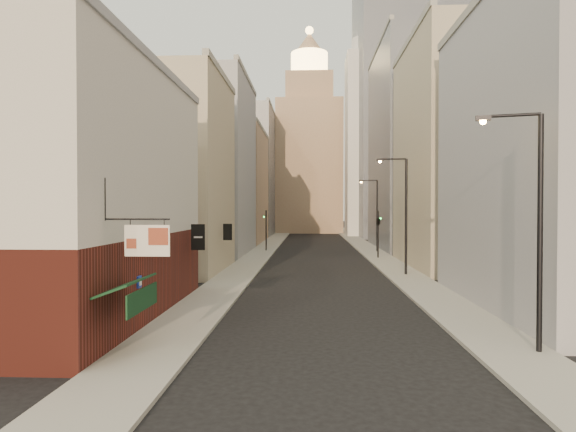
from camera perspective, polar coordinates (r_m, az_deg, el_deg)
The scene contains 19 objects.
ground at distance 14.55m, azimuth 6.04°, elevation -20.39°, with size 360.00×360.00×0.00m, color black.
sidewalk_left at distance 68.96m, azimuth -2.11°, elevation -3.37°, with size 3.00×140.00×0.15m, color gray.
sidewalk_right at distance 69.11m, azimuth 8.71°, elevation -3.37°, with size 3.00×140.00×0.15m, color gray.
near_building_left at distance 24.72m, azimuth -21.69°, elevation 2.58°, with size 8.30×23.04×12.30m.
left_bldg_beige at distance 41.16m, azimuth -13.19°, elevation 4.71°, with size 8.00×12.00×16.00m, color tan.
left_bldg_grey at distance 56.83m, azimuth -8.77°, elevation 5.71°, with size 8.00×16.00×20.00m, color #95959B.
left_bldg_tan at distance 74.44m, azimuth -6.03°, elevation 3.44°, with size 8.00×18.00×17.00m, color #A17C5C.
left_bldg_wingrid at distance 94.43m, azimuth -4.20°, elevation 5.04°, with size 8.00×20.00×24.00m, color gray.
right_bldg_grey at distance 28.69m, azimuth 29.34°, elevation 6.26°, with size 8.00×16.00×16.00m, color #95959B.
right_bldg_beige at distance 45.61m, azimuth 19.07°, elevation 6.84°, with size 8.00×16.00×20.00m, color tan.
right_bldg_wingrid at distance 65.26m, azimuth 14.06°, elevation 7.72°, with size 8.00×20.00×26.00m, color gray.
highrise at distance 95.63m, azimuth 14.30°, elevation 13.24°, with size 21.00×23.00×51.20m.
clock_tower at distance 106.24m, azimuth 2.53°, elevation 7.64°, with size 14.00×14.00×44.90m.
white_tower at distance 93.12m, azimuth 9.39°, elevation 9.18°, with size 8.00×8.00×41.50m.
streetlamp_near at distance 19.31m, azimuth 27.06°, elevation -0.11°, with size 2.24×0.72×8.70m.
streetlamp_mid at distance 38.26m, azimuth 13.47°, elevation 0.83°, with size 2.40×0.24×9.14m.
streetlamp_far at distance 58.14m, azimuth 10.30°, elevation 0.60°, with size 2.22×0.74×8.63m.
traffic_light_left at distance 58.29m, azimuth -2.61°, elevation -0.87°, with size 0.55×0.43×5.00m.
traffic_light_right at distance 50.60m, azimuth 10.63°, elevation -0.64°, with size 0.73×0.73×5.00m.
Camera 1 is at (-0.82, -13.52, 5.30)m, focal length 30.00 mm.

